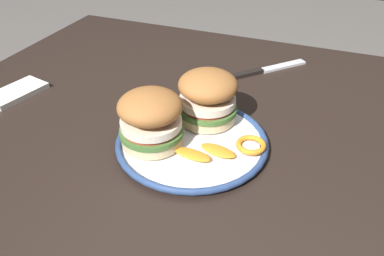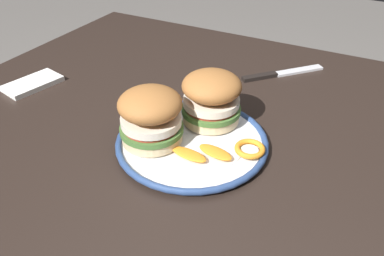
% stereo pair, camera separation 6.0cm
% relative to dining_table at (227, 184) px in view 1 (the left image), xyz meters
% --- Properties ---
extents(dining_table, '(1.35, 1.08, 0.76)m').
position_rel_dining_table_xyz_m(dining_table, '(0.00, 0.00, 0.00)').
color(dining_table, black).
rests_on(dining_table, ground).
extents(dinner_plate, '(0.28, 0.28, 0.02)m').
position_rel_dining_table_xyz_m(dinner_plate, '(0.07, 0.02, 0.10)').
color(dinner_plate, white).
rests_on(dinner_plate, dining_table).
extents(sandwich_half_left, '(0.16, 0.16, 0.10)m').
position_rel_dining_table_xyz_m(sandwich_half_left, '(0.13, 0.05, 0.16)').
color(sandwich_half_left, beige).
rests_on(sandwich_half_left, dinner_plate).
extents(sandwich_half_right, '(0.16, 0.16, 0.10)m').
position_rel_dining_table_xyz_m(sandwich_half_right, '(0.06, -0.05, 0.16)').
color(sandwich_half_right, beige).
rests_on(sandwich_half_right, dinner_plate).
extents(orange_peel_curled, '(0.06, 0.06, 0.01)m').
position_rel_dining_table_xyz_m(orange_peel_curled, '(-0.04, 0.01, 0.11)').
color(orange_peel_curled, orange).
rests_on(orange_peel_curled, dinner_plate).
extents(orange_peel_strip_long, '(0.07, 0.03, 0.01)m').
position_rel_dining_table_xyz_m(orange_peel_strip_long, '(0.05, 0.07, 0.11)').
color(orange_peel_strip_long, orange).
rests_on(orange_peel_strip_long, dinner_plate).
extents(orange_peel_strip_short, '(0.07, 0.04, 0.01)m').
position_rel_dining_table_xyz_m(orange_peel_strip_short, '(0.01, 0.04, 0.11)').
color(orange_peel_strip_short, orange).
rests_on(orange_peel_strip_short, dinner_plate).
extents(table_knife, '(0.16, 0.18, 0.01)m').
position_rel_dining_table_xyz_m(table_knife, '(0.01, -0.33, 0.09)').
color(table_knife, silver).
rests_on(table_knife, dining_table).
extents(folded_napkin, '(0.10, 0.14, 0.01)m').
position_rel_dining_table_xyz_m(folded_napkin, '(0.51, -0.01, 0.10)').
color(folded_napkin, white).
rests_on(folded_napkin, dining_table).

